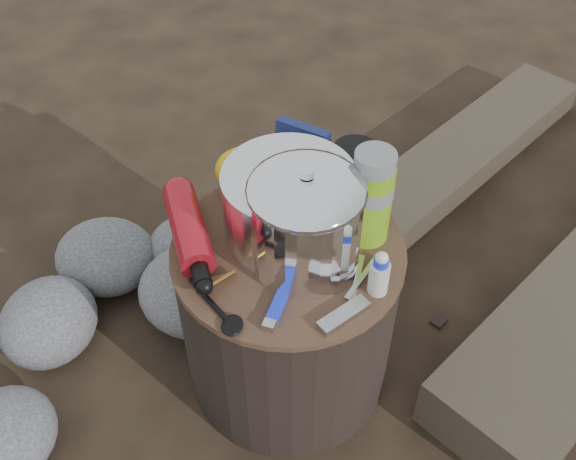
% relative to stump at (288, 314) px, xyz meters
% --- Properties ---
extents(ground, '(60.00, 60.00, 0.00)m').
position_rel_stump_xyz_m(ground, '(0.00, 0.00, -0.21)').
color(ground, black).
rests_on(ground, ground).
extents(stump, '(0.46, 0.46, 0.43)m').
position_rel_stump_xyz_m(stump, '(0.00, 0.00, 0.00)').
color(stump, black).
rests_on(stump, ground).
extents(rock_ring, '(0.48, 1.04, 0.21)m').
position_rel_stump_xyz_m(rock_ring, '(-0.39, -0.18, -0.11)').
color(rock_ring, '#57575B').
rests_on(rock_ring, ground).
extents(log_small, '(0.82, 1.05, 0.09)m').
position_rel_stump_xyz_m(log_small, '(0.41, 0.82, -0.17)').
color(log_small, '#3E3428').
rests_on(log_small, ground).
extents(foil_windscreen, '(0.26, 0.26, 0.16)m').
position_rel_stump_xyz_m(foil_windscreen, '(-0.00, 0.04, 0.29)').
color(foil_windscreen, white).
rests_on(foil_windscreen, stump).
extents(camping_pot, '(0.21, 0.21, 0.21)m').
position_rel_stump_xyz_m(camping_pot, '(0.04, -0.02, 0.32)').
color(camping_pot, white).
rests_on(camping_pot, stump).
extents(fuel_bottle, '(0.18, 0.28, 0.07)m').
position_rel_stump_xyz_m(fuel_bottle, '(-0.20, -0.01, 0.25)').
color(fuel_bottle, '#A4141F').
rests_on(fuel_bottle, stump).
extents(thermos, '(0.08, 0.08, 0.21)m').
position_rel_stump_xyz_m(thermos, '(0.15, 0.06, 0.32)').
color(thermos, '#6EA516').
rests_on(thermos, stump).
extents(travel_mug, '(0.09, 0.09, 0.13)m').
position_rel_stump_xyz_m(travel_mug, '(0.11, 0.16, 0.28)').
color(travel_mug, black).
rests_on(travel_mug, stump).
extents(stuff_sack, '(0.14, 0.12, 0.10)m').
position_rel_stump_xyz_m(stuff_sack, '(-0.11, 0.16, 0.26)').
color(stuff_sack, gold).
rests_on(stuff_sack, stump).
extents(food_pouch, '(0.12, 0.07, 0.15)m').
position_rel_stump_xyz_m(food_pouch, '(-0.01, 0.20, 0.29)').
color(food_pouch, '#121A48').
rests_on(food_pouch, stump).
extents(lighter, '(0.04, 0.09, 0.02)m').
position_rel_stump_xyz_m(lighter, '(0.01, -0.15, 0.22)').
color(lighter, '#1B33DB').
rests_on(lighter, stump).
extents(multitool, '(0.09, 0.10, 0.01)m').
position_rel_stump_xyz_m(multitool, '(0.13, -0.15, 0.22)').
color(multitool, silver).
rests_on(multitool, stump).
extents(pot_grabber, '(0.06, 0.13, 0.01)m').
position_rel_stump_xyz_m(pot_grabber, '(0.14, -0.06, 0.22)').
color(pot_grabber, silver).
rests_on(pot_grabber, stump).
extents(spork, '(0.13, 0.13, 0.01)m').
position_rel_stump_xyz_m(spork, '(-0.12, -0.16, 0.22)').
color(spork, black).
rests_on(spork, stump).
extents(squeeze_bottle, '(0.04, 0.04, 0.09)m').
position_rel_stump_xyz_m(squeeze_bottle, '(0.18, -0.08, 0.26)').
color(squeeze_bottle, silver).
rests_on(squeeze_bottle, stump).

